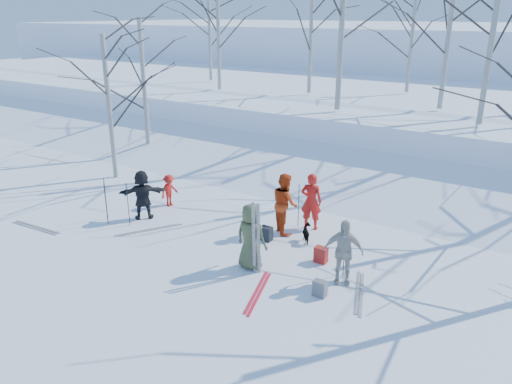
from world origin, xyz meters
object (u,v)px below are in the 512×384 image
Objects in this scene: skier_olive_center at (251,236)px; skier_grey_west at (142,195)px; skier_red_north at (311,201)px; skier_redor_behind at (285,203)px; backpack_dark at (266,234)px; skier_red_seated at (169,190)px; backpack_red at (321,255)px; backpack_grey at (320,288)px; skier_cream_east at (343,252)px; dog at (308,234)px.

skier_olive_center is 1.09× the size of skier_grey_west.
skier_red_north is 0.96× the size of skier_redor_behind.
skier_grey_west is at bearing 10.16° from skier_red_north.
skier_redor_behind is 1.06m from backpack_dark.
skier_red_seated is 2.54× the size of backpack_red.
skier_redor_behind is 3.65m from backpack_grey.
skier_redor_behind is 4.66× the size of backpack_grey.
skier_cream_east reaches higher than skier_grey_west.
backpack_grey is (1.94, -3.24, -0.66)m from skier_red_north.
skier_red_seated is 7.07m from backpack_grey.
skier_red_north is 1.14m from dog.
skier_red_seated is at bearing -3.68° from skier_red_north.
skier_red_seated is at bearing 44.75° from skier_redor_behind.
skier_olive_center is 1.92m from backpack_red.
skier_cream_east is 3.80× the size of backpack_red.
skier_olive_center reaches higher than backpack_red.
skier_redor_behind reaches higher than backpack_grey.
skier_olive_center is 2.86× the size of dog.
skier_olive_center reaches higher than skier_cream_east.
skier_cream_east is at bearing -19.31° from backpack_dark.
dog is (0.38, -0.89, -0.60)m from skier_red_north.
backpack_grey is at bearing -64.23° from backpack_red.
skier_red_north is at bearing -88.47° from skier_redor_behind.
skier_cream_east is (2.09, -2.40, -0.05)m from skier_red_north.
skier_redor_behind is at bearing 147.09° from backpack_red.
backpack_red is (1.23, -1.77, -0.64)m from skier_red_north.
skier_redor_behind is 1.13m from dog.
skier_redor_behind is 3.14m from skier_cream_east.
dog reaches higher than backpack_grey.
backpack_red is (-0.86, 0.63, -0.59)m from skier_cream_east.
skier_cream_east reaches higher than dog.
skier_red_seated is (-4.63, 2.04, -0.32)m from skier_olive_center.
skier_olive_center is 2.38m from skier_redor_behind.
dog is (0.90, -0.26, -0.64)m from skier_redor_behind.
skier_red_north is 4.84m from skier_red_seated.
skier_red_seated is at bearing 145.99° from skier_cream_east.
backpack_grey is (2.46, -2.60, -0.70)m from skier_redor_behind.
skier_grey_west is 5.24m from dog.
skier_grey_west is 3.70× the size of backpack_red.
backpack_dark is (-2.73, 0.96, -0.60)m from skier_cream_east.
backpack_red is at bearing 115.77° from backpack_grey.
dog reaches higher than backpack_dark.
backpack_grey is (6.61, -1.05, -0.59)m from skier_grey_west.
backpack_grey is (0.71, -1.47, -0.02)m from backpack_red.
skier_grey_west is at bearing 156.25° from skier_cream_east.
skier_redor_behind is (-0.52, -0.64, 0.03)m from skier_red_north.
skier_cream_east is 4.21× the size of backpack_grey.
skier_redor_behind reaches higher than skier_red_north.
backpack_red is at bearing 138.19° from skier_grey_west.
skier_red_north is 0.82m from skier_redor_behind.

